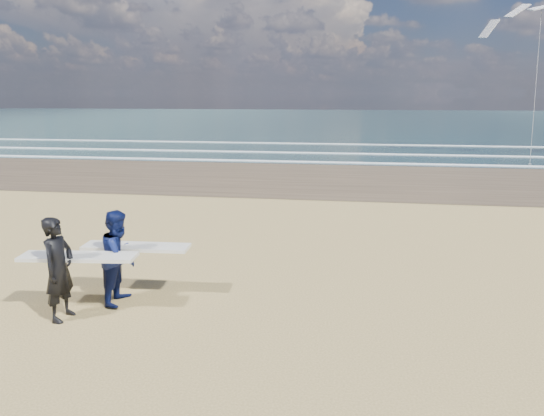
# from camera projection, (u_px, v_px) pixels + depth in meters

# --- Properties ---
(ocean) EXTENTS (220.00, 100.00, 0.02)m
(ocean) POSITION_uv_depth(u_px,v_px,m) (445.00, 121.00, 74.72)
(ocean) COLOR #193237
(ocean) RESTS_ON ground
(surfer_near) EXTENTS (2.24, 1.11, 1.98)m
(surfer_near) POSITION_uv_depth(u_px,v_px,m) (61.00, 268.00, 9.00)
(surfer_near) COLOR black
(surfer_near) RESTS_ON ground
(surfer_far) EXTENTS (2.22, 1.13, 1.92)m
(surfer_far) POSITION_uv_depth(u_px,v_px,m) (121.00, 256.00, 9.77)
(surfer_far) COLOR #0D164A
(surfer_far) RESTS_ON ground
(kite_1) EXTENTS (6.46, 4.81, 10.68)m
(kite_1) POSITION_uv_depth(u_px,v_px,m) (538.00, 60.00, 29.80)
(kite_1) COLOR slate
(kite_1) RESTS_ON ground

